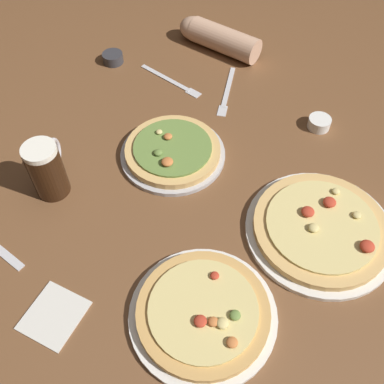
{
  "coord_description": "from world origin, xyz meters",
  "views": [
    {
      "loc": [
        0.32,
        -0.56,
        0.85
      ],
      "look_at": [
        0.0,
        0.0,
        0.02
      ],
      "focal_mm": 41.39,
      "sensor_mm": 36.0,
      "label": 1
    }
  ],
  "objects": [
    {
      "name": "ground_plane",
      "position": [
        0.0,
        0.0,
        -0.01
      ],
      "size": [
        2.4,
        2.4,
        0.03
      ],
      "primitive_type": "cube",
      "color": "brown"
    },
    {
      "name": "ramekin_sauce",
      "position": [
        -0.48,
        0.35,
        0.02
      ],
      "size": [
        0.06,
        0.06,
        0.03
      ],
      "primitive_type": "cylinder",
      "color": "#333338",
      "rests_on": "ground_plane"
    },
    {
      "name": "fork_left",
      "position": [
        -0.1,
        0.39,
        0.0
      ],
      "size": [
        0.09,
        0.22,
        0.01
      ],
      "color": "silver",
      "rests_on": "ground_plane"
    },
    {
      "name": "pizza_plate_side",
      "position": [
        0.3,
        0.05,
        0.02
      ],
      "size": [
        0.34,
        0.34,
        0.05
      ],
      "color": "silver",
      "rests_on": "ground_plane"
    },
    {
      "name": "pizza_plate_near",
      "position": [
        0.17,
        -0.25,
        0.02
      ],
      "size": [
        0.3,
        0.3,
        0.05
      ],
      "color": "silver",
      "rests_on": "ground_plane"
    },
    {
      "name": "diner_arm",
      "position": [
        -0.23,
        0.57,
        0.04
      ],
      "size": [
        0.28,
        0.1,
        0.08
      ],
      "color": "tan",
      "rests_on": "ground_plane"
    },
    {
      "name": "napkin_folded",
      "position": [
        -0.1,
        -0.4,
        0.0
      ],
      "size": [
        0.11,
        0.12,
        0.01
      ],
      "primitive_type": "cube",
      "rotation": [
        0.0,
        0.0,
        0.05
      ],
      "color": "silver",
      "rests_on": "ground_plane"
    },
    {
      "name": "fork_spare",
      "position": [
        -0.27,
        0.35,
        0.0
      ],
      "size": [
        0.23,
        0.06,
        0.01
      ],
      "color": "silver",
      "rests_on": "ground_plane"
    },
    {
      "name": "pizza_plate_far",
      "position": [
        -0.11,
        0.09,
        0.02
      ],
      "size": [
        0.27,
        0.27,
        0.05
      ],
      "color": "#B2B2B7",
      "rests_on": "ground_plane"
    },
    {
      "name": "ramekin_butter",
      "position": [
        0.18,
        0.38,
        0.02
      ],
      "size": [
        0.06,
        0.06,
        0.03
      ],
      "primitive_type": "cylinder",
      "color": "white",
      "rests_on": "ground_plane"
    },
    {
      "name": "beer_mug_dark",
      "position": [
        -0.31,
        -0.14,
        0.07
      ],
      "size": [
        0.09,
        0.13,
        0.15
      ],
      "color": "black",
      "rests_on": "ground_plane"
    }
  ]
}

